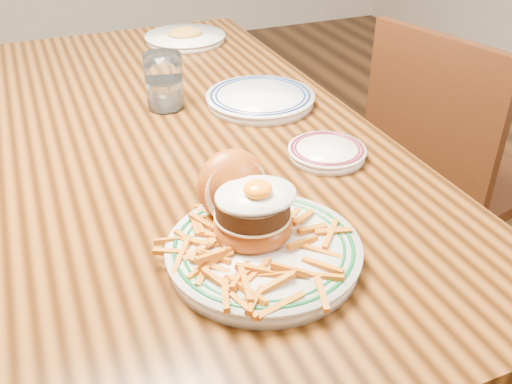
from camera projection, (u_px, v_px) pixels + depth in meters
name	position (u px, v px, depth m)	size (l,w,h in m)	color
floor	(193.00, 364.00, 1.65)	(6.00, 6.00, 0.00)	black
table	(176.00, 166.00, 1.30)	(0.85, 1.60, 0.75)	black
chair_right	(445.00, 170.00, 1.65)	(0.51, 0.51, 0.89)	#3D1B0C
main_plate	(258.00, 234.00, 0.87)	(0.30, 0.31, 0.14)	silver
side_plate	(327.00, 152.00, 1.14)	(0.16, 0.16, 0.02)	silver
rear_plate	(260.00, 98.00, 1.37)	(0.26, 0.26, 0.03)	silver
water_glass	(164.00, 85.00, 1.33)	(0.09, 0.09, 0.13)	white
far_plate	(185.00, 37.00, 1.78)	(0.25, 0.25, 0.04)	silver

